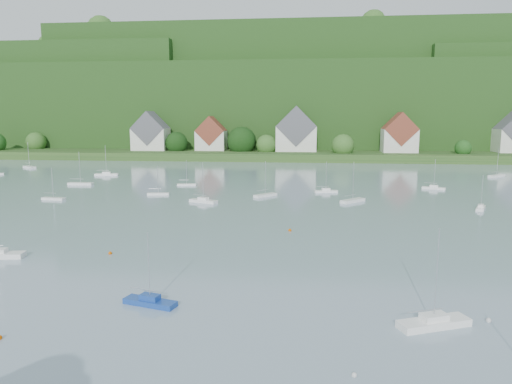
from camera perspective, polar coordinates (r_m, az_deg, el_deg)
far_shore_strip at (r=206.28m, az=3.50°, el=4.74°), size 600.00×60.00×3.00m
forested_ridge at (r=274.28m, az=4.29°, el=10.26°), size 620.00×181.22×69.89m
village_building_0 at (r=203.07m, az=-12.46°, el=6.74°), size 14.00×10.40×16.00m
village_building_1 at (r=198.58m, az=-5.37°, el=6.65°), size 12.00×9.36×14.00m
village_building_2 at (r=193.66m, az=4.85°, el=7.05°), size 16.00×11.44×18.00m
village_building_3 at (r=194.95m, az=16.74°, el=6.47°), size 13.00×10.40×15.50m
near_sailboat_1 at (r=45.19m, az=-12.55°, el=-12.57°), size 5.18×2.69×6.74m
near_sailboat_3 at (r=42.49m, az=20.47°, el=-14.31°), size 6.26×3.89×8.19m
mooring_buoy_1 at (r=34.13m, az=11.64°, el=-20.78°), size 0.38×0.38×0.38m
mooring_buoy_3 at (r=71.24m, az=4.07°, el=-4.69°), size 0.49×0.49×0.49m
mooring_buoy_4 at (r=45.30m, az=26.03°, el=-13.79°), size 0.47×0.47×0.47m
mooring_buoy_5 at (r=62.19m, az=-17.02°, el=-7.11°), size 0.46×0.46×0.46m
far_sailboat_cluster at (r=119.66m, az=7.10°, el=1.04°), size 190.56×63.02×8.71m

